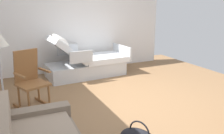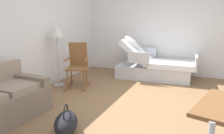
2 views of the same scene
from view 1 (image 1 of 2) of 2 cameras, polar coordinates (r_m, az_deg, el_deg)
The scene contains 4 objects.
ground_plane at distance 4.62m, azimuth 3.36°, elevation -8.32°, with size 6.46×6.46×0.00m, color olive.
side_wall at distance 6.68m, azimuth -7.53°, elevation 10.85°, with size 0.10×4.90×2.70m, color white.
hospital_bed at distance 6.16m, azimuth -6.18°, elevation 0.79°, with size 1.08×2.10×1.18m.
rocking_chair at distance 4.46m, azimuth -18.92°, elevation -3.08°, with size 0.88×0.71×1.05m.
Camera 1 is at (-3.70, 2.05, 1.84)m, focal length 38.20 mm.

